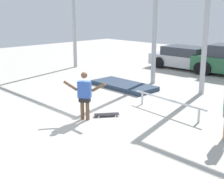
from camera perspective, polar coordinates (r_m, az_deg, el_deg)
The scene contains 7 objects.
ground_plane at distance 9.79m, azimuth -5.19°, elevation -4.71°, with size 36.00×36.00×0.00m, color #B2ADA3.
skateboarder at distance 9.19m, azimuth -5.04°, elevation -0.78°, with size 1.15×0.77×1.46m.
skateboard at distance 9.65m, azimuth -0.99°, elevation -4.55°, with size 0.61×0.75×0.08m.
manual_pad at distance 13.14m, azimuth 2.14°, elevation 0.76°, with size 2.84×1.27×0.18m, color #28384C.
grind_rail at distance 10.05m, azimuth 10.25°, elevation -2.21°, with size 2.84×0.31×0.45m.
canopy_support_left at distance 15.51m, azimuth -0.50°, elevation 15.13°, with size 5.79×0.20×5.44m.
parked_car_silver at distance 17.60m, azimuth 13.50°, elevation 5.60°, with size 4.06×1.99×1.22m.
Camera 1 is at (7.21, -5.78, 3.23)m, focal length 50.00 mm.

